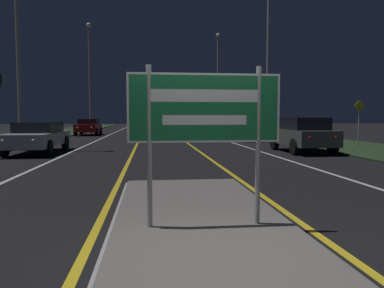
# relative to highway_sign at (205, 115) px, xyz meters

# --- Properties ---
(ground_plane) EXTENTS (160.00, 160.00, 0.00)m
(ground_plane) POSITION_rel_highway_sign_xyz_m (0.00, -1.18, -1.59)
(ground_plane) COLOR black
(median_island) EXTENTS (2.57, 7.46, 0.10)m
(median_island) POSITION_rel_highway_sign_xyz_m (0.00, 0.00, -1.55)
(median_island) COLOR #999993
(median_island) RESTS_ON ground_plane
(verge_left) EXTENTS (5.00, 100.00, 0.08)m
(verge_left) POSITION_rel_highway_sign_xyz_m (-9.50, 18.82, -1.55)
(verge_left) COLOR #23381E
(verge_left) RESTS_ON ground_plane
(verge_right) EXTENTS (5.00, 100.00, 0.08)m
(verge_right) POSITION_rel_highway_sign_xyz_m (9.50, 18.82, -1.55)
(verge_right) COLOR #23381E
(verge_right) RESTS_ON ground_plane
(centre_line_yellow_left) EXTENTS (0.12, 70.00, 0.01)m
(centre_line_yellow_left) POSITION_rel_highway_sign_xyz_m (-1.47, 23.82, -1.58)
(centre_line_yellow_left) COLOR gold
(centre_line_yellow_left) RESTS_ON ground_plane
(centre_line_yellow_right) EXTENTS (0.12, 70.00, 0.01)m
(centre_line_yellow_right) POSITION_rel_highway_sign_xyz_m (1.47, 23.82, -1.58)
(centre_line_yellow_right) COLOR gold
(centre_line_yellow_right) RESTS_ON ground_plane
(lane_line_white_left) EXTENTS (0.12, 70.00, 0.01)m
(lane_line_white_left) POSITION_rel_highway_sign_xyz_m (-4.20, 23.82, -1.58)
(lane_line_white_left) COLOR silver
(lane_line_white_left) RESTS_ON ground_plane
(lane_line_white_right) EXTENTS (0.12, 70.00, 0.01)m
(lane_line_white_right) POSITION_rel_highway_sign_xyz_m (4.20, 23.82, -1.58)
(lane_line_white_right) COLOR silver
(lane_line_white_right) RESTS_ON ground_plane
(edge_line_white_left) EXTENTS (0.10, 70.00, 0.01)m
(edge_line_white_left) POSITION_rel_highway_sign_xyz_m (-7.20, 23.82, -1.58)
(edge_line_white_left) COLOR silver
(edge_line_white_left) RESTS_ON ground_plane
(edge_line_white_right) EXTENTS (0.10, 70.00, 0.01)m
(edge_line_white_right) POSITION_rel_highway_sign_xyz_m (7.20, 23.82, -1.58)
(edge_line_white_right) COLOR silver
(edge_line_white_right) RESTS_ON ground_plane
(highway_sign) EXTENTS (2.03, 0.07, 2.13)m
(highway_sign) POSITION_rel_highway_sign_xyz_m (0.00, 0.00, 0.00)
(highway_sign) COLOR #9E9E99
(highway_sign) RESTS_ON median_island
(streetlight_left_near) EXTENTS (0.45, 0.45, 11.06)m
(streetlight_left_near) POSITION_rel_highway_sign_xyz_m (-6.63, 13.03, 4.90)
(streetlight_left_near) COLOR #9E9E99
(streetlight_left_near) RESTS_ON ground_plane
(streetlight_left_far) EXTENTS (0.46, 0.46, 9.94)m
(streetlight_left_far) POSITION_rel_highway_sign_xyz_m (-6.10, 29.95, 4.37)
(streetlight_left_far) COLOR #9E9E99
(streetlight_left_far) RESTS_ON ground_plane
(streetlight_right_near) EXTENTS (0.60, 0.60, 9.77)m
(streetlight_right_near) POSITION_rel_highway_sign_xyz_m (6.35, 17.20, 5.08)
(streetlight_right_near) COLOR #9E9E99
(streetlight_right_near) RESTS_ON ground_plane
(streetlight_right_far) EXTENTS (0.46, 0.46, 10.62)m
(streetlight_right_far) POSITION_rel_highway_sign_xyz_m (6.67, 35.82, 4.71)
(streetlight_right_far) COLOR #9E9E99
(streetlight_right_far) RESTS_ON ground_plane
(car_receding_0) EXTENTS (1.85, 4.08, 1.53)m
(car_receding_0) POSITION_rel_highway_sign_xyz_m (5.94, 10.87, -0.79)
(car_receding_0) COLOR #4C514C
(car_receding_0) RESTS_ON ground_plane
(car_receding_1) EXTENTS (2.02, 4.35, 1.55)m
(car_receding_1) POSITION_rel_highway_sign_xyz_m (5.91, 19.28, -0.77)
(car_receding_1) COLOR #B7B7BC
(car_receding_1) RESTS_ON ground_plane
(car_receding_2) EXTENTS (1.91, 4.28, 1.47)m
(car_receding_2) POSITION_rel_highway_sign_xyz_m (5.57, 27.97, -0.82)
(car_receding_2) COLOR navy
(car_receding_2) RESTS_ON ground_plane
(car_approaching_0) EXTENTS (1.89, 4.83, 1.33)m
(car_approaching_0) POSITION_rel_highway_sign_xyz_m (-5.56, 11.89, -0.87)
(car_approaching_0) COLOR #B7B7BC
(car_approaching_0) RESTS_ON ground_plane
(car_approaching_1) EXTENTS (1.88, 4.11, 1.38)m
(car_approaching_1) POSITION_rel_highway_sign_xyz_m (-5.94, 27.71, -0.85)
(car_approaching_1) COLOR maroon
(car_approaching_1) RESTS_ON ground_plane
(warning_sign) EXTENTS (0.60, 0.06, 2.33)m
(warning_sign) POSITION_rel_highway_sign_xyz_m (9.97, 13.29, -0.10)
(warning_sign) COLOR #9E9E99
(warning_sign) RESTS_ON verge_right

